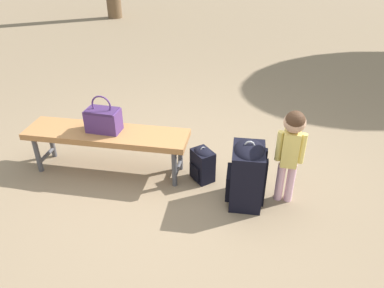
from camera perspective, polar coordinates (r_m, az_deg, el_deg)
The scene contains 6 objects.
ground_plane at distance 3.54m, azimuth -2.45°, elevation -6.73°, with size 40.00×40.00×0.00m, color #7F6B51.
park_bench at distance 3.65m, azimuth -13.16°, elevation 1.13°, with size 1.65×0.71×0.45m.
handbag at distance 3.59m, azimuth -13.70°, elevation 3.81°, with size 0.34×0.22×0.37m.
child_standing at distance 3.16m, azimuth 15.25°, elevation 0.08°, with size 0.24×0.18×0.90m.
backpack_large at distance 3.22m, azimuth 8.56°, elevation -4.39°, with size 0.38×0.43×0.63m.
backpack_small at distance 3.54m, azimuth 1.66°, elevation -3.04°, with size 0.27×0.26×0.37m.
Camera 1 is at (1.17, -2.55, 2.16)m, focal length 34.16 mm.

